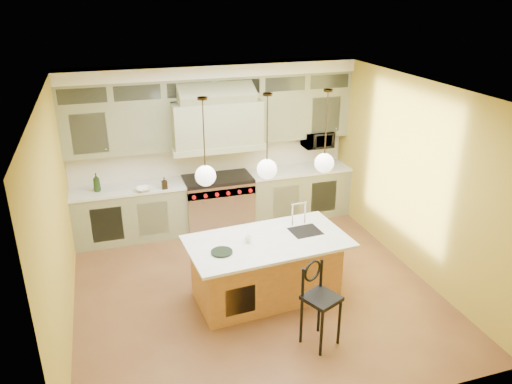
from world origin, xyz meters
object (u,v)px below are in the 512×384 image
object	(u,v)px
range	(218,202)
microwave	(318,139)
counter_stool	(320,299)
kitchen_island	(266,267)

from	to	relation	value
range	microwave	size ratio (longest dim) A/B	2.21
range	microwave	world-z (taller)	microwave
range	counter_stool	bearing A→B (deg)	-83.47
kitchen_island	counter_stool	bearing A→B (deg)	-79.75
counter_stool	microwave	distance (m)	4.03
range	counter_stool	world-z (taller)	counter_stool
microwave	range	bearing A→B (deg)	-176.88
range	microwave	bearing A→B (deg)	3.12
microwave	kitchen_island	bearing A→B (deg)	-126.32
range	kitchen_island	bearing A→B (deg)	-87.35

